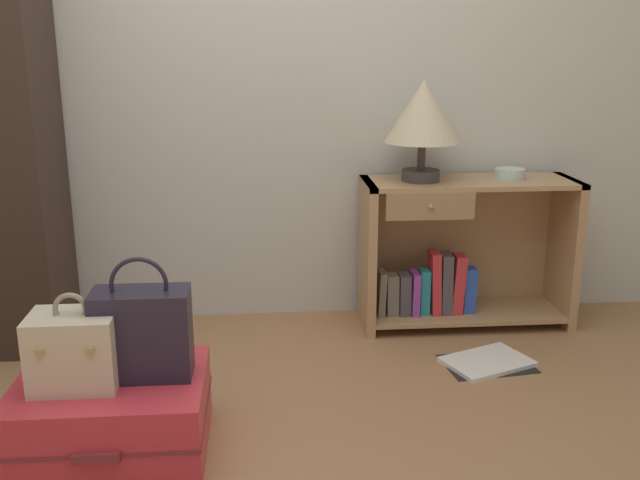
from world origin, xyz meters
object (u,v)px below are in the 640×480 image
Objects in this scene: suitcase_large at (113,415)px; open_book_on_floor at (487,362)px; handbag at (142,332)px; table_lamp at (423,114)px; bookshelf at (458,254)px; train_case at (74,350)px; bowl at (510,174)px.

suitcase_large is 1.50× the size of open_book_on_floor.
handbag is 1.47m from open_book_on_floor.
open_book_on_floor is at bearing 21.49° from handbag.
table_lamp is 1.11× the size of handbag.
open_book_on_floor is at bearing 20.54° from suitcase_large.
bookshelf is 3.16× the size of train_case.
bowl is at bearing 66.26° from open_book_on_floor.
suitcase_large is at bearing -171.45° from handbag.
bowl is 2.05m from train_case.
bowl is 0.33× the size of open_book_on_floor.
handbag reaches higher than suitcase_large.
train_case is 1.66m from open_book_on_floor.
bookshelf reaches higher than suitcase_large.
handbag is (0.20, 0.05, 0.03)m from train_case.
bowl is 0.34× the size of handbag.
train_case is at bearing -148.68° from bowl.
suitcase_large reaches higher than open_book_on_floor.
open_book_on_floor is (1.42, 0.53, -0.12)m from suitcase_large.
bowl is at bearing 31.32° from train_case.
bookshelf is 0.68m from table_lamp.
bowl is 0.88m from open_book_on_floor.
handbag is at bearing -138.51° from table_lamp.
open_book_on_floor is at bearing 20.60° from train_case.
bookshelf is 1.75m from suitcase_large.
suitcase_large is at bearing -159.46° from open_book_on_floor.
handbag reaches higher than open_book_on_floor.
bookshelf is at bearing 37.47° from handbag.
bowl is (0.42, 0.02, -0.27)m from table_lamp.
handbag is at bearing 8.55° from suitcase_large.
train_case is at bearing -165.41° from handbag.
bookshelf reaches higher than open_book_on_floor.
open_book_on_floor is (1.51, 0.57, -0.37)m from train_case.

